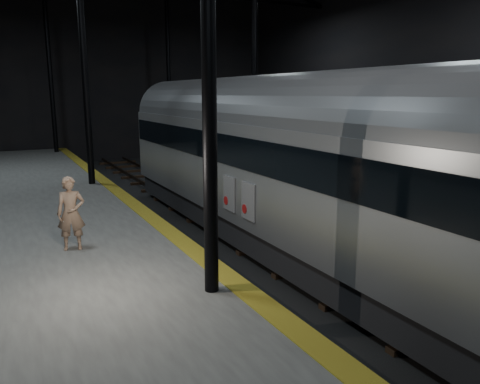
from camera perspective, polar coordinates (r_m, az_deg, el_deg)
ground at (r=14.32m, az=3.98°, el=-6.94°), size 44.00×44.00×0.00m
platform_right at (r=19.08m, az=23.61°, el=-1.58°), size 9.00×43.80×1.00m
tactile_strip at (r=12.69m, az=-8.61°, el=-4.78°), size 0.50×43.80×0.01m
track at (r=14.30m, az=3.99°, el=-6.68°), size 2.40×43.00×0.24m
train at (r=13.61m, az=4.32°, el=4.26°), size 2.83×18.88×5.05m
woman at (r=11.65m, az=-19.90°, el=-2.47°), size 0.71×0.54×1.74m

